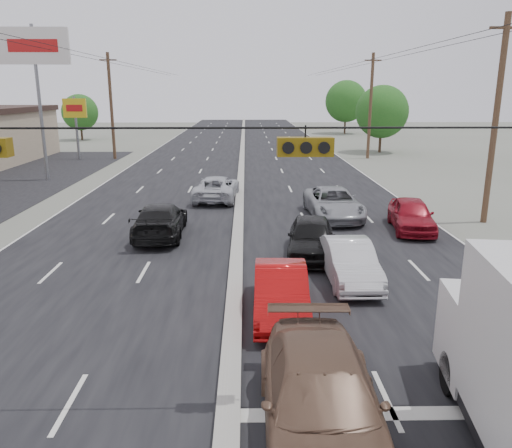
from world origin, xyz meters
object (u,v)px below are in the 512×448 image
(utility_pole_right_c, at_px, (370,106))
(tan_sedan, at_px, (321,402))
(oncoming_far, at_px, (217,188))
(tree_right_mid, at_px, (382,112))
(tree_right_far, at_px, (346,101))
(red_sedan, at_px, (281,292))
(queue_car_c, at_px, (333,203))
(pole_sign_billboard, at_px, (35,56))
(utility_pole_left_c, at_px, (111,106))
(tree_left_far, at_px, (80,112))
(pole_sign_far, at_px, (75,113))
(queue_car_b, at_px, (349,262))
(oncoming_near, at_px, (160,220))
(utility_pole_right_b, at_px, (496,120))
(queue_car_e, at_px, (411,215))
(queue_car_a, at_px, (311,237))

(utility_pole_right_c, relative_size, tan_sedan, 1.78)
(tan_sedan, distance_m, oncoming_far, 22.10)
(tree_right_mid, height_order, tree_right_far, tree_right_far)
(red_sedan, relative_size, queue_car_c, 0.80)
(pole_sign_billboard, bearing_deg, utility_pole_left_c, 80.54)
(tree_right_far, bearing_deg, oncoming_far, -109.43)
(pole_sign_billboard, xyz_separation_m, tree_right_mid, (29.50, 17.00, -4.53))
(tree_left_far, height_order, tan_sedan, tree_left_far)
(pole_sign_far, height_order, oncoming_far, pole_sign_far)
(pole_sign_billboard, distance_m, oncoming_far, 17.07)
(utility_pole_left_c, height_order, queue_car_b, utility_pole_left_c)
(pole_sign_far, xyz_separation_m, tree_right_mid, (31.00, 5.00, -0.07))
(red_sedan, bearing_deg, utility_pole_right_c, 74.78)
(pole_sign_far, relative_size, queue_car_c, 1.08)
(pole_sign_billboard, height_order, tree_right_far, pole_sign_billboard)
(tree_right_far, bearing_deg, oncoming_near, -108.83)
(pole_sign_far, bearing_deg, utility_pole_right_b, -41.26)
(pole_sign_billboard, xyz_separation_m, queue_car_c, (19.47, -11.94, -8.10))
(tree_right_mid, relative_size, oncoming_far, 1.36)
(queue_car_e, bearing_deg, utility_pole_right_c, 88.55)
(tree_right_far, xyz_separation_m, queue_car_b, (-12.04, -63.07, -4.24))
(queue_car_a, height_order, queue_car_b, queue_car_a)
(queue_car_e, bearing_deg, tree_right_far, 89.85)
(tree_right_mid, distance_m, oncoming_far, 29.56)
(red_sedan, distance_m, oncoming_far, 16.61)
(pole_sign_billboard, distance_m, queue_car_b, 29.18)
(queue_car_a, relative_size, queue_car_c, 0.83)
(tree_right_mid, bearing_deg, utility_pole_left_c, -169.70)
(pole_sign_billboard, distance_m, queue_car_e, 28.17)
(queue_car_e, relative_size, oncoming_near, 0.86)
(queue_car_a, bearing_deg, utility_pole_left_c, 124.34)
(utility_pole_left_c, height_order, tree_right_far, utility_pole_left_c)
(tree_right_mid, distance_m, queue_car_b, 39.81)
(tree_right_far, distance_m, tan_sedan, 72.73)
(tree_right_mid, bearing_deg, tree_left_far, 157.93)
(utility_pole_left_c, relative_size, utility_pole_right_c, 1.00)
(tree_right_far, bearing_deg, utility_pole_right_c, -96.65)
(oncoming_near, bearing_deg, queue_car_b, 140.53)
(pole_sign_far, bearing_deg, utility_pole_right_c, 0.00)
(utility_pole_left_c, distance_m, queue_car_b, 37.20)
(queue_car_b, bearing_deg, red_sedan, -135.10)
(red_sedan, distance_m, oncoming_near, 9.77)
(tan_sedan, bearing_deg, tree_right_far, 80.04)
(utility_pole_left_c, distance_m, tree_right_mid, 27.96)
(utility_pole_right_b, distance_m, utility_pole_right_c, 25.00)
(tree_left_far, distance_m, tree_right_mid, 39.93)
(tan_sedan, bearing_deg, utility_pole_left_c, 110.45)
(tree_left_far, bearing_deg, queue_car_a, -63.53)
(queue_car_a, relative_size, oncoming_near, 0.87)
(utility_pole_right_b, relative_size, utility_pole_right_c, 1.00)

